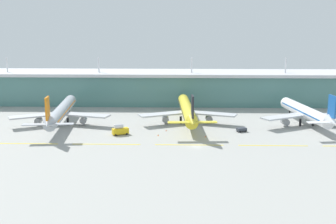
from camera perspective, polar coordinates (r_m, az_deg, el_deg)
name	(u,v)px	position (r m, az deg, el deg)	size (l,w,h in m)	color
ground_plane	(197,147)	(173.28, 3.86, -4.62)	(600.00, 600.00, 0.00)	#9E9E99
terminal_building	(191,87)	(266.04, 3.10, 3.30)	(288.00, 34.00, 28.78)	slate
airliner_near	(61,112)	(215.77, -14.02, 0.05)	(48.55, 71.59, 18.90)	#ADB2BC
airliner_middle	(187,110)	(212.99, 2.56, 0.24)	(48.72, 70.89, 18.90)	yellow
airliner_far	(306,112)	(218.20, 17.86, -0.04)	(48.36, 60.16, 18.90)	white
taxiway_stripe_west	(24,144)	(186.82, -18.55, -4.01)	(28.00, 0.70, 0.04)	yellow
taxiway_stripe_mid_west	(106,144)	(178.04, -8.19, -4.27)	(28.00, 0.70, 0.04)	yellow
taxiway_stripe_centre	(189,145)	(175.53, 2.85, -4.39)	(28.00, 0.70, 0.04)	yellow
taxiway_stripe_mid_east	(273,146)	(179.53, 13.79, -4.35)	(28.00, 0.70, 0.04)	yellow
pushback_tug	(242,129)	(199.04, 9.75, -2.30)	(5.00, 4.01, 1.85)	#333842
fuel_truck	(120,130)	(191.67, -6.40, -2.39)	(7.63, 5.35, 4.95)	gold
baggage_cart	(119,129)	(196.88, -6.54, -2.31)	(2.08, 3.65, 2.48)	silver
safety_cone_left_wingtip	(158,135)	(189.41, -1.32, -3.08)	(0.56, 0.56, 0.70)	orange
safety_cone_nose_front	(205,136)	(187.96, 5.00, -3.24)	(0.56, 0.56, 0.70)	orange
safety_cone_right_wingtip	(166,130)	(197.87, -0.25, -2.44)	(0.56, 0.56, 0.70)	orange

